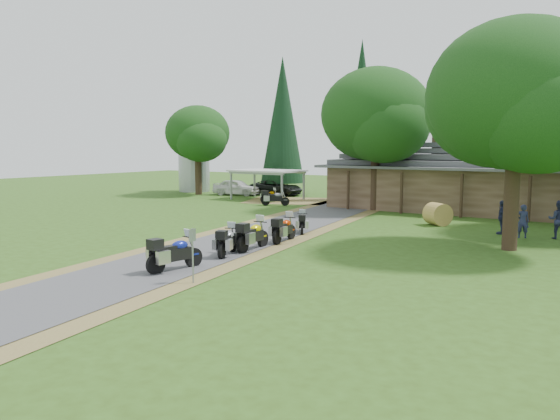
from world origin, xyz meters
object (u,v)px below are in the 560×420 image
Objects in this scene: motorcycle_row_a at (175,251)px; motorcycle_row_c at (253,234)px; motorcycle_row_e at (302,222)px; silo at (194,160)px; carport at (267,185)px; car_dark_suv at (276,184)px; motorcycle_carport_a at (270,195)px; hay_bale at (438,214)px; lodge at (479,176)px; motorcycle_carport_b at (275,197)px; motorcycle_row_d at (284,228)px; car_white_sedan at (236,185)px; motorcycle_row_b at (228,240)px.

motorcycle_row_c is at bearing 9.81° from motorcycle_row_a.
motorcycle_row_c reaches higher than motorcycle_row_e.
silo reaches higher than carport.
car_dark_suv is (-1.70, 3.92, -0.21)m from carport.
silo is at bearing 41.91° from motorcycle_row_c.
hay_bale is (15.62, -5.70, 0.08)m from motorcycle_carport_a.
motorcycle_carport_a is at bearing -169.18° from lodge.
motorcycle_row_e is 0.90× the size of motorcycle_carport_b.
silo is 3.14× the size of motorcycle_row_d.
hay_bale is at bearing -124.29° from car_white_sedan.
silo is at bearing 24.01° from motorcycle_row_b.
silo reaches higher than lodge.
car_dark_suv reaches higher than motorcycle_row_a.
hay_bale is at bearing -90.80° from motorcycle_carport_a.
motorcycle_row_a reaches higher than motorcycle_carport_b.
hay_bale is at bearing -32.19° from motorcycle_row_d.
motorcycle_carport_b is at bearing -47.08° from carport.
motorcycle_row_d is at bearing -39.94° from silo.
motorcycle_carport_b is (5.00, -7.63, -0.41)m from car_dark_suv.
motorcycle_row_a is 1.23× the size of motorcycle_row_e.
motorcycle_row_b is at bearing 153.68° from motorcycle_row_e.
lodge reaches higher than motorcycle_row_e.
motorcycle_carport_a is (-15.81, -3.02, -1.88)m from lodge.
motorcycle_row_a is 10.16m from motorcycle_row_e.
motorcycle_row_d is (23.62, -19.78, -2.47)m from silo.
motorcycle_row_c reaches higher than motorcycle_row_a.
hay_bale is at bearing -45.52° from motorcycle_carport_b.
lodge reaches higher than motorcycle_row_b.
motorcycle_carport_b is at bearing -159.67° from lodge.
motorcycle_row_e is at bearing 13.91° from motorcycle_row_a.
motorcycle_row_d is 1.21× the size of motorcycle_carport_a.
lodge is 10.09× the size of motorcycle_row_a.
motorcycle_row_e is (11.85, -13.96, -0.68)m from carport.
lodge is at bearing -17.31° from motorcycle_row_c.
lodge is at bearing -3.15° from silo.
motorcycle_row_c reaches higher than motorcycle_carport_a.
car_white_sedan is 25.38m from motorcycle_row_d.
carport is 18.49m from hay_bale.
motorcycle_row_c is at bearing -102.58° from lodge.
motorcycle_row_a is 22.38m from motorcycle_carport_b.
motorcycle_row_b is 22.17m from motorcycle_carport_a.
motorcycle_row_b is 4.05m from motorcycle_row_d.
silo reaches higher than car_white_sedan.
carport is at bearing 9.79° from motorcycle_row_e.
silo is at bearing 176.85° from lodge.
car_white_sedan is 9.73m from motorcycle_carport_b.
lodge reaches higher than motorcycle_row_c.
car_dark_suv is 27.24m from motorcycle_row_c.
motorcycle_row_d is 18.89m from motorcycle_carport_a.
motorcycle_row_c is at bearing 156.84° from motorcycle_row_e.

